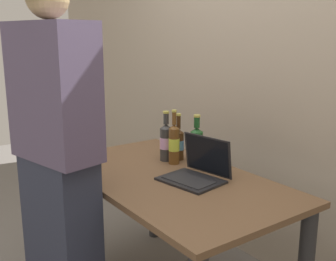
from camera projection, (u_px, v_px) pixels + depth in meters
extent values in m
cube|color=brown|center=(169.00, 179.00, 2.19)|extent=(1.43, 0.79, 0.03)
cylinder|color=#2D2D30|center=(67.00, 214.00, 2.60)|extent=(0.08, 0.08, 0.70)
cylinder|color=#2D2D30|center=(154.00, 192.00, 2.98)|extent=(0.08, 0.08, 0.70)
cube|color=black|center=(191.00, 180.00, 2.11)|extent=(0.34, 0.28, 0.01)
cube|color=#232326|center=(188.00, 180.00, 2.09)|extent=(0.28, 0.18, 0.00)
cube|color=black|center=(207.00, 155.00, 2.17)|extent=(0.31, 0.08, 0.21)
cube|color=black|center=(207.00, 155.00, 2.17)|extent=(0.28, 0.07, 0.19)
cylinder|color=#472B14|center=(178.00, 146.00, 2.46)|extent=(0.06, 0.06, 0.17)
cone|color=#472B14|center=(179.00, 131.00, 2.44)|extent=(0.06, 0.06, 0.02)
cylinder|color=#472B14|center=(179.00, 122.00, 2.43)|extent=(0.03, 0.03, 0.08)
cylinder|color=#BFB74C|center=(179.00, 115.00, 2.42)|extent=(0.03, 0.03, 0.01)
cylinder|color=#508AAE|center=(178.00, 145.00, 2.46)|extent=(0.07, 0.07, 0.06)
cylinder|color=brown|center=(174.00, 146.00, 2.38)|extent=(0.06, 0.06, 0.21)
cone|color=brown|center=(174.00, 127.00, 2.35)|extent=(0.06, 0.06, 0.02)
cylinder|color=brown|center=(174.00, 118.00, 2.34)|extent=(0.02, 0.02, 0.08)
cylinder|color=#BFB74C|center=(174.00, 111.00, 2.33)|extent=(0.03, 0.03, 0.01)
cylinder|color=#C3D33F|center=(174.00, 144.00, 2.38)|extent=(0.06, 0.06, 0.07)
cylinder|color=#1E5123|center=(197.00, 146.00, 2.44)|extent=(0.08, 0.08, 0.18)
cone|color=#1E5123|center=(197.00, 130.00, 2.42)|extent=(0.08, 0.08, 0.03)
cylinder|color=#1E5123|center=(197.00, 122.00, 2.41)|extent=(0.04, 0.04, 0.06)
cylinder|color=#BFB74C|center=(197.00, 116.00, 2.40)|extent=(0.04, 0.04, 0.01)
cylinder|color=#A480DE|center=(197.00, 145.00, 2.44)|extent=(0.08, 0.08, 0.06)
cylinder|color=#333333|center=(166.00, 144.00, 2.45)|extent=(0.07, 0.07, 0.20)
cone|color=#333333|center=(166.00, 126.00, 2.42)|extent=(0.07, 0.07, 0.03)
cylinder|color=#333333|center=(166.00, 119.00, 2.41)|extent=(0.03, 0.03, 0.07)
cylinder|color=#BFB74C|center=(166.00, 112.00, 2.40)|extent=(0.04, 0.04, 0.01)
cylinder|color=#CF9DCF|center=(166.00, 143.00, 2.44)|extent=(0.08, 0.08, 0.07)
cube|color=#2D3347|center=(63.00, 244.00, 2.03)|extent=(0.42, 0.30, 0.90)
cube|color=#594C6B|center=(54.00, 92.00, 1.85)|extent=(0.49, 0.32, 0.63)
cylinder|color=#BF4C33|center=(92.00, 147.00, 2.55)|extent=(0.08, 0.08, 0.11)
torus|color=#BF4C33|center=(95.00, 148.00, 2.51)|extent=(0.07, 0.01, 0.07)
cube|color=tan|center=(270.00, 63.00, 2.49)|extent=(6.00, 0.10, 2.60)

